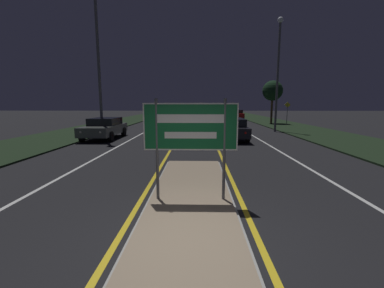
% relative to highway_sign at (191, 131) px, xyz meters
% --- Properties ---
extents(ground_plane, '(160.00, 160.00, 0.00)m').
position_rel_highway_sign_xyz_m(ground_plane, '(0.00, -1.86, -1.72)').
color(ground_plane, black).
extents(median_island, '(2.05, 8.17, 0.10)m').
position_rel_highway_sign_xyz_m(median_island, '(0.00, 0.00, -1.68)').
color(median_island, '#999993').
rests_on(median_island, ground_plane).
extents(verge_left, '(5.00, 100.00, 0.08)m').
position_rel_highway_sign_xyz_m(verge_left, '(-9.50, 18.14, -1.68)').
color(verge_left, black).
rests_on(verge_left, ground_plane).
extents(verge_right, '(5.00, 100.00, 0.08)m').
position_rel_highway_sign_xyz_m(verge_right, '(9.50, 18.14, -1.68)').
color(verge_right, black).
rests_on(verge_right, ground_plane).
extents(centre_line_yellow_left, '(0.12, 70.00, 0.01)m').
position_rel_highway_sign_xyz_m(centre_line_yellow_left, '(-1.21, 23.14, -1.72)').
color(centre_line_yellow_left, gold).
rests_on(centre_line_yellow_left, ground_plane).
extents(centre_line_yellow_right, '(0.12, 70.00, 0.01)m').
position_rel_highway_sign_xyz_m(centre_line_yellow_right, '(1.21, 23.14, -1.72)').
color(centre_line_yellow_right, gold).
rests_on(centre_line_yellow_right, ground_plane).
extents(lane_line_white_left, '(0.12, 70.00, 0.01)m').
position_rel_highway_sign_xyz_m(lane_line_white_left, '(-4.20, 23.14, -1.72)').
color(lane_line_white_left, silver).
rests_on(lane_line_white_left, ground_plane).
extents(lane_line_white_right, '(0.12, 70.00, 0.01)m').
position_rel_highway_sign_xyz_m(lane_line_white_right, '(4.20, 23.14, -1.72)').
color(lane_line_white_right, silver).
rests_on(lane_line_white_right, ground_plane).
extents(edge_line_white_left, '(0.10, 70.00, 0.01)m').
position_rel_highway_sign_xyz_m(edge_line_white_left, '(-7.20, 23.14, -1.72)').
color(edge_line_white_left, silver).
rests_on(edge_line_white_left, ground_plane).
extents(edge_line_white_right, '(0.10, 70.00, 0.01)m').
position_rel_highway_sign_xyz_m(edge_line_white_right, '(7.20, 23.14, -1.72)').
color(edge_line_white_right, silver).
rests_on(edge_line_white_right, ground_plane).
extents(highway_sign, '(2.15, 0.07, 2.34)m').
position_rel_highway_sign_xyz_m(highway_sign, '(0.00, 0.00, 0.00)').
color(highway_sign, '#56565B').
rests_on(highway_sign, median_island).
extents(streetlight_left_near, '(0.49, 0.49, 10.13)m').
position_rel_highway_sign_xyz_m(streetlight_left_near, '(-6.25, 11.21, 4.51)').
color(streetlight_left_near, '#56565B').
rests_on(streetlight_left_near, ground_plane).
extents(streetlight_right_near, '(0.45, 0.45, 9.01)m').
position_rel_highway_sign_xyz_m(streetlight_right_near, '(6.60, 15.62, 3.67)').
color(streetlight_right_near, '#56565B').
rests_on(streetlight_right_near, ground_plane).
extents(car_receding_0, '(1.94, 4.83, 1.38)m').
position_rel_highway_sign_xyz_m(car_receding_0, '(2.31, 10.99, -0.99)').
color(car_receding_0, black).
rests_on(car_receding_0, ground_plane).
extents(car_receding_1, '(1.92, 4.06, 1.39)m').
position_rel_highway_sign_xyz_m(car_receding_1, '(2.34, 22.60, -0.98)').
color(car_receding_1, silver).
rests_on(car_receding_1, ground_plane).
extents(car_receding_2, '(1.91, 4.81, 1.40)m').
position_rel_highway_sign_xyz_m(car_receding_2, '(5.92, 33.07, -0.98)').
color(car_receding_2, maroon).
rests_on(car_receding_2, ground_plane).
extents(car_receding_3, '(1.90, 4.19, 1.44)m').
position_rel_highway_sign_xyz_m(car_receding_3, '(5.63, 42.52, -0.96)').
color(car_receding_3, silver).
rests_on(car_receding_3, ground_plane).
extents(car_approaching_0, '(2.01, 4.54, 1.38)m').
position_rel_highway_sign_xyz_m(car_approaching_0, '(-6.07, 11.17, -0.99)').
color(car_approaching_0, '#4C514C').
rests_on(car_approaching_0, ground_plane).
extents(car_approaching_1, '(1.94, 4.53, 1.51)m').
position_rel_highway_sign_xyz_m(car_approaching_1, '(-2.39, 26.02, -0.92)').
color(car_approaching_1, maroon).
rests_on(car_approaching_1, ground_plane).
extents(warning_sign, '(0.60, 0.06, 2.40)m').
position_rel_highway_sign_xyz_m(warning_sign, '(9.75, 22.08, -0.20)').
color(warning_sign, '#56565B').
rests_on(warning_sign, verge_right).
extents(roadside_palm_right, '(2.26, 2.26, 4.81)m').
position_rel_highway_sign_xyz_m(roadside_palm_right, '(8.61, 23.92, 2.01)').
color(roadside_palm_right, '#4C3823').
rests_on(roadside_palm_right, verge_right).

